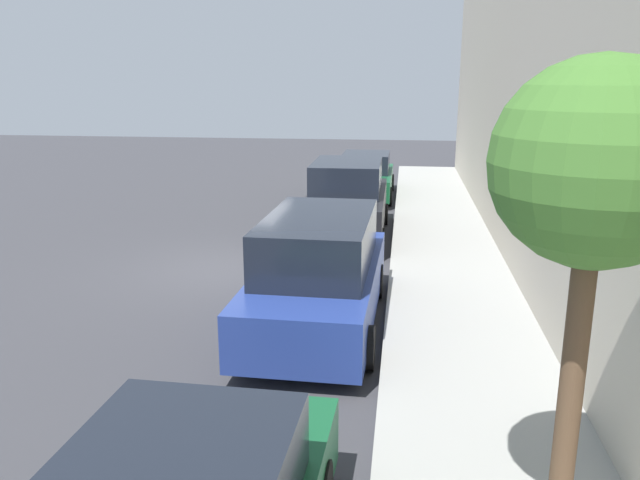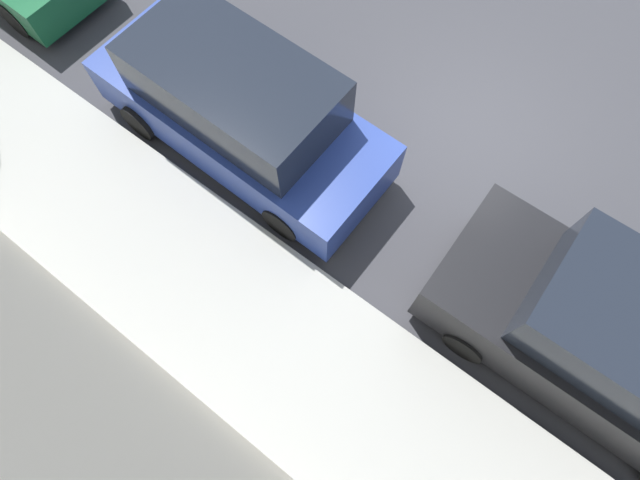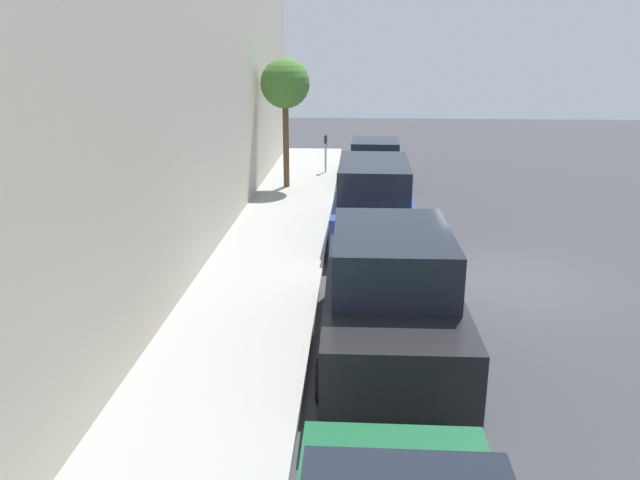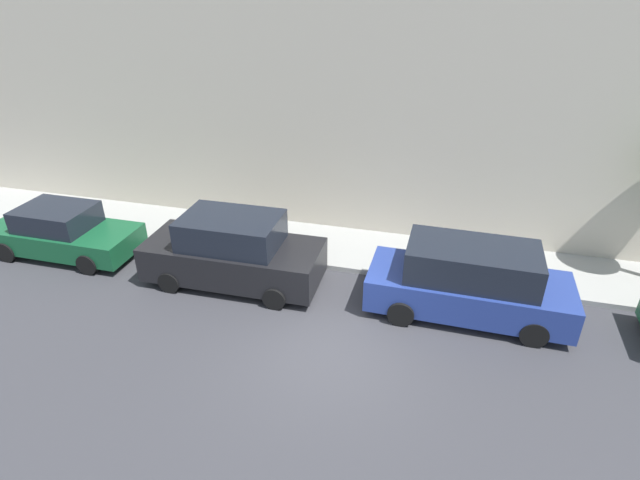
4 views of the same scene
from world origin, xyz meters
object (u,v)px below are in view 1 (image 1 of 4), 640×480
Objects in this scene: parked_minivan_second at (319,273)px; street_tree at (596,170)px; parked_sedan_fourth at (366,177)px; parked_suv_third at (347,201)px.

street_tree is at bearing -61.55° from parked_minivan_second.
street_tree is (2.70, -16.85, 2.68)m from parked_sedan_fourth.
parked_minivan_second is 1.21× the size of street_tree.
parked_suv_third is at bearing 91.04° from parked_minivan_second.
parked_suv_third is at bearing -91.39° from parked_sedan_fourth.
street_tree is (2.72, -5.03, 2.49)m from parked_minivan_second.
parked_minivan_second is at bearing -88.96° from parked_suv_third.
parked_suv_third is at bearing 104.18° from street_tree.
street_tree reaches higher than parked_minivan_second.
parked_sedan_fourth is 1.10× the size of street_tree.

